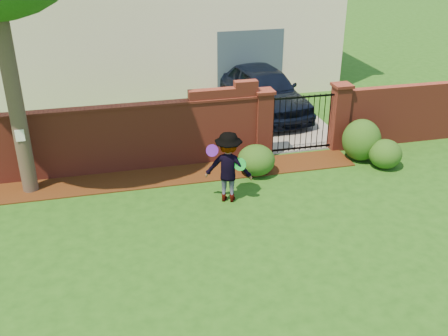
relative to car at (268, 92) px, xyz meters
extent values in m
cube|color=#1E4C13|center=(-3.52, -7.04, -0.79)|extent=(80.00, 80.00, 0.01)
cube|color=#351909|center=(-4.47, -3.71, -0.77)|extent=(11.10, 1.08, 0.03)
cube|color=maroon|center=(-5.67, -3.04, 0.07)|extent=(8.70, 0.25, 1.70)
cube|color=maroon|center=(-2.22, -3.04, 1.07)|extent=(1.80, 0.25, 0.30)
cube|color=maroon|center=(-1.62, -3.04, 1.30)|extent=(0.60, 0.25, 0.16)
cube|color=maroon|center=(-5.67, -3.04, 0.95)|extent=(8.70, 0.31, 0.06)
cube|color=maroon|center=(3.08, -3.04, 0.07)|extent=(4.00, 0.25, 1.70)
cube|color=maroon|center=(-1.12, -3.04, 0.12)|extent=(0.42, 0.42, 1.80)
cube|color=maroon|center=(-1.12, -3.04, 1.06)|extent=(0.50, 0.50, 0.08)
cube|color=maroon|center=(1.08, -3.04, 0.12)|extent=(0.42, 0.42, 1.80)
cube|color=maroon|center=(1.08, -3.04, 1.06)|extent=(0.50, 0.50, 0.08)
cylinder|color=black|center=(-0.83, -3.04, 0.07)|extent=(0.02, 0.02, 1.60)
cylinder|color=black|center=(-0.67, -3.04, 0.07)|extent=(0.02, 0.02, 1.60)
cylinder|color=black|center=(-0.50, -3.04, 0.07)|extent=(0.02, 0.02, 1.60)
cylinder|color=black|center=(-0.34, -3.04, 0.07)|extent=(0.02, 0.02, 1.60)
cylinder|color=black|center=(-0.18, -3.04, 0.07)|extent=(0.02, 0.02, 1.60)
cylinder|color=black|center=(-0.02, -3.04, 0.07)|extent=(0.02, 0.02, 1.60)
cylinder|color=black|center=(0.14, -3.04, 0.07)|extent=(0.02, 0.02, 1.60)
cylinder|color=black|center=(0.30, -3.04, 0.07)|extent=(0.02, 0.02, 1.60)
cylinder|color=black|center=(0.47, -3.04, 0.07)|extent=(0.02, 0.02, 1.60)
cylinder|color=black|center=(0.63, -3.04, 0.07)|extent=(0.02, 0.02, 1.60)
cylinder|color=black|center=(0.79, -3.04, 0.07)|extent=(0.02, 0.02, 1.60)
cube|color=black|center=(-0.02, -3.04, -0.66)|extent=(1.78, 0.03, 0.05)
cube|color=black|center=(-0.02, -3.04, 0.82)|extent=(1.78, 0.03, 0.05)
cube|color=gray|center=(-0.02, 0.96, -0.78)|extent=(3.20, 8.00, 0.01)
cube|color=#F4EECC|center=(-2.52, 4.96, 2.22)|extent=(12.00, 6.00, 6.00)
cube|color=#384C5B|center=(-0.02, 2.01, 0.42)|extent=(2.40, 0.12, 2.40)
imported|color=black|center=(0.00, 0.00, 0.00)|extent=(2.39, 4.77, 1.56)
cylinder|color=#3F3026|center=(-7.12, -3.64, 2.72)|extent=(0.36, 0.36, 7.00)
cube|color=white|center=(-7.12, -3.83, 0.72)|extent=(0.20, 0.01, 0.28)
ellipsoid|color=#184615|center=(-1.61, -4.08, -0.39)|extent=(0.95, 0.95, 0.78)
ellipsoid|color=#184615|center=(1.38, -3.88, -0.22)|extent=(1.02, 1.02, 1.13)
ellipsoid|color=#184615|center=(1.77, -4.49, -0.40)|extent=(0.85, 0.85, 0.76)
imported|color=gray|center=(-2.63, -5.22, 0.06)|extent=(1.24, 0.98, 1.67)
cylinder|color=#6B1DB8|center=(-3.01, -5.27, 0.54)|extent=(0.28, 0.10, 0.27)
cylinder|color=green|center=(-2.41, -5.40, 0.20)|extent=(0.29, 0.23, 0.30)
camera|label=1|loc=(-5.23, -15.50, 5.21)|focal=41.96mm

